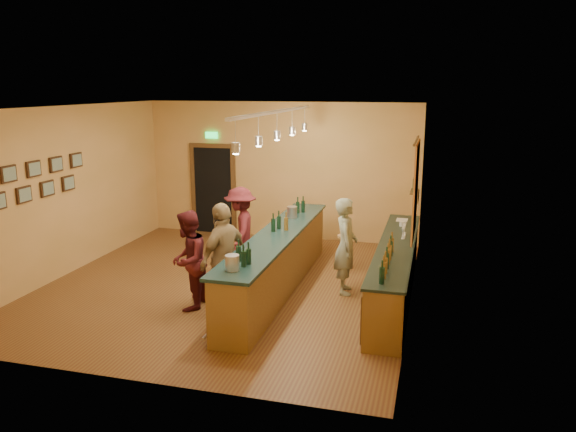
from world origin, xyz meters
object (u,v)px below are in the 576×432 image
(customer_a, at_px, (188,260))
(customer_c, at_px, (241,229))
(bartender, at_px, (346,246))
(bar_stool, at_px, (345,242))
(customer_b, at_px, (224,258))
(tasting_bar, at_px, (277,257))
(back_counter, at_px, (395,270))

(customer_a, distance_m, customer_c, 2.03)
(bartender, relative_size, bar_stool, 2.53)
(customer_b, bearing_deg, customer_c, -149.08)
(tasting_bar, bearing_deg, bartender, 9.94)
(customer_a, relative_size, customer_b, 0.91)
(tasting_bar, xyz_separation_m, customer_c, (-0.99, 0.87, 0.23))
(back_counter, xyz_separation_m, customer_c, (-3.04, 0.68, 0.35))
(tasting_bar, bearing_deg, customer_b, -115.45)
(back_counter, xyz_separation_m, bar_stool, (-1.08, 1.37, 0.04))
(back_counter, bearing_deg, customer_c, 167.29)
(tasting_bar, xyz_separation_m, customer_b, (-0.55, -1.15, 0.29))
(tasting_bar, distance_m, bartender, 1.22)
(back_counter, distance_m, customer_a, 3.49)
(back_counter, bearing_deg, bar_stool, 128.26)
(bartender, bearing_deg, back_counter, -102.31)
(customer_c, bearing_deg, customer_a, -19.56)
(bartender, height_order, customer_a, bartender)
(bartender, bearing_deg, customer_a, 109.52)
(back_counter, relative_size, customer_c, 2.73)
(tasting_bar, distance_m, customer_b, 1.31)
(tasting_bar, height_order, bar_stool, tasting_bar)
(tasting_bar, bearing_deg, customer_a, -135.28)
(bartender, xyz_separation_m, customer_a, (-2.35, -1.36, -0.03))
(bartender, relative_size, customer_a, 1.04)
(back_counter, height_order, tasting_bar, tasting_bar)
(customer_a, height_order, bar_stool, customer_a)
(customer_a, relative_size, customer_c, 0.98)
(customer_b, distance_m, customer_c, 2.07)
(back_counter, distance_m, customer_b, 2.94)
(back_counter, distance_m, bartender, 0.94)
(tasting_bar, height_order, customer_b, customer_b)
(customer_b, relative_size, bar_stool, 2.68)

